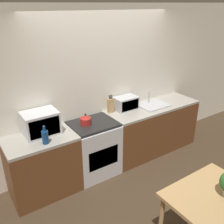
# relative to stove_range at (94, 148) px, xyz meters

# --- Properties ---
(ground_plane) EXTENTS (16.00, 16.00, 0.00)m
(ground_plane) POSITION_rel_stove_range_xyz_m (0.41, -0.69, -0.45)
(ground_plane) COLOR #3D2D1E
(wall_back) EXTENTS (10.00, 0.06, 2.60)m
(wall_back) POSITION_rel_stove_range_xyz_m (0.41, 0.34, 0.85)
(wall_back) COLOR silver
(wall_back) RESTS_ON ground_plane
(counter_left_run) EXTENTS (0.97, 0.62, 0.90)m
(counter_left_run) POSITION_rel_stove_range_xyz_m (-0.84, 0.00, 0.00)
(counter_left_run) COLOR brown
(counter_left_run) RESTS_ON ground_plane
(counter_right_run) EXTENTS (1.78, 0.62, 0.90)m
(counter_right_run) POSITION_rel_stove_range_xyz_m (1.25, 0.00, 0.00)
(counter_right_run) COLOR brown
(counter_right_run) RESTS_ON ground_plane
(stove_range) EXTENTS (0.72, 0.62, 0.90)m
(stove_range) POSITION_rel_stove_range_xyz_m (0.00, 0.00, 0.00)
(stove_range) COLOR silver
(stove_range) RESTS_ON ground_plane
(kettle) EXTENTS (0.17, 0.17, 0.18)m
(kettle) POSITION_rel_stove_range_xyz_m (-0.11, 0.02, 0.53)
(kettle) COLOR maroon
(kettle) RESTS_ON stove_range
(microwave) EXTENTS (0.48, 0.36, 0.33)m
(microwave) POSITION_rel_stove_range_xyz_m (-0.77, 0.11, 0.62)
(microwave) COLOR silver
(microwave) RESTS_ON counter_left_run
(bottle) EXTENTS (0.09, 0.09, 0.25)m
(bottle) POSITION_rel_stove_range_xyz_m (-0.81, -0.18, 0.55)
(bottle) COLOR navy
(bottle) RESTS_ON counter_left_run
(knife_block) EXTENTS (0.09, 0.07, 0.31)m
(knife_block) POSITION_rel_stove_range_xyz_m (0.46, 0.19, 0.58)
(knife_block) COLOR tan
(knife_block) RESTS_ON counter_right_run
(toaster_oven) EXTENTS (0.40, 0.26, 0.22)m
(toaster_oven) POSITION_rel_stove_range_xyz_m (0.75, 0.16, 0.56)
(toaster_oven) COLOR #ADAFB5
(toaster_oven) RESTS_ON counter_right_run
(sink_basin) EXTENTS (0.52, 0.39, 0.24)m
(sink_basin) POSITION_rel_stove_range_xyz_m (1.26, 0.01, 0.47)
(sink_basin) COLOR #ADAFB5
(sink_basin) RESTS_ON counter_right_run
(dining_table) EXTENTS (0.95, 0.69, 0.76)m
(dining_table) POSITION_rel_stove_range_xyz_m (0.33, -1.92, 0.21)
(dining_table) COLOR tan
(dining_table) RESTS_ON ground_plane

